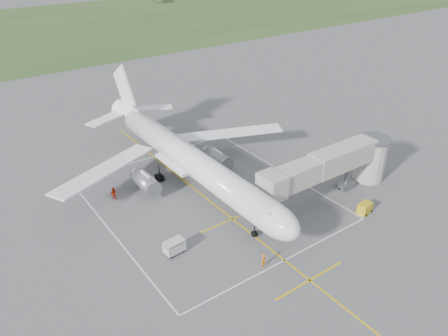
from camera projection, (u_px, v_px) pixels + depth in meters
ground at (192, 187)px, 64.24m from camera, size 700.00×700.00×0.00m
grass_strip at (0, 34)px, 156.68m from camera, size 700.00×120.00×0.02m
apron_markings at (214, 205)px, 60.10m from camera, size 28.20×60.00×0.01m
airliner at (188, 159)px, 62.65m from camera, size 38.93×46.75×13.52m
jet_bridge at (339, 164)px, 60.40m from camera, size 23.40×5.00×7.20m
gpu_unit at (365, 208)px, 58.06m from camera, size 2.10×1.60×1.46m
baggage_cart at (174, 247)px, 50.76m from camera, size 2.51×1.61×1.68m
ramp_worker_nose at (264, 261)px, 48.68m from camera, size 0.74×0.63×1.71m
ramp_worker_wing at (114, 193)px, 61.01m from camera, size 1.11×1.06×1.81m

